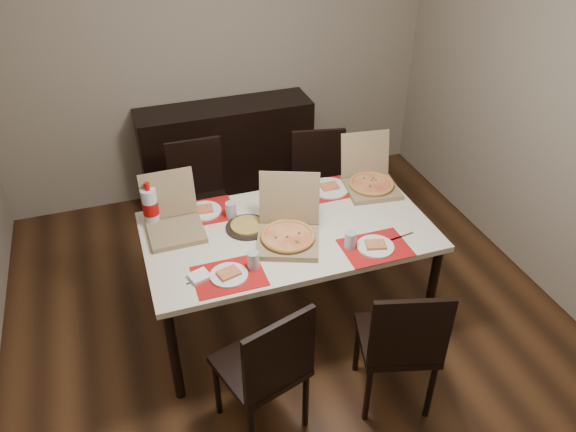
# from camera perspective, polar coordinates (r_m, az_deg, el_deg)

# --- Properties ---
(ground) EXTENTS (3.80, 4.00, 0.02)m
(ground) POSITION_cam_1_polar(r_m,az_deg,el_deg) (3.96, 0.44, -11.31)
(ground) COLOR #462915
(ground) RESTS_ON ground
(room_walls) EXTENTS (3.84, 4.02, 2.62)m
(room_walls) POSITION_cam_1_polar(r_m,az_deg,el_deg) (3.35, -1.95, 15.40)
(room_walls) COLOR gray
(room_walls) RESTS_ON ground
(sideboard) EXTENTS (1.50, 0.40, 0.90)m
(sideboard) POSITION_cam_1_polar(r_m,az_deg,el_deg) (5.07, -6.21, 6.36)
(sideboard) COLOR black
(sideboard) RESTS_ON ground
(dining_table) EXTENTS (1.80, 1.00, 0.75)m
(dining_table) POSITION_cam_1_polar(r_m,az_deg,el_deg) (3.59, 0.00, -2.18)
(dining_table) COLOR beige
(dining_table) RESTS_ON ground
(chair_near_left) EXTENTS (0.53, 0.53, 0.93)m
(chair_near_left) POSITION_cam_1_polar(r_m,az_deg,el_deg) (3.05, -2.14, -15.06)
(chair_near_left) COLOR black
(chair_near_left) RESTS_ON ground
(chair_near_right) EXTENTS (0.52, 0.52, 0.93)m
(chair_near_right) POSITION_cam_1_polar(r_m,az_deg,el_deg) (3.23, 11.39, -12.43)
(chair_near_right) COLOR black
(chair_near_right) RESTS_ON ground
(chair_far_left) EXTENTS (0.43, 0.43, 0.93)m
(chair_far_left) POSITION_cam_1_polar(r_m,az_deg,el_deg) (4.37, -8.94, 2.08)
(chair_far_left) COLOR black
(chair_far_left) RESTS_ON ground
(chair_far_right) EXTENTS (0.50, 0.50, 0.93)m
(chair_far_right) POSITION_cam_1_polar(r_m,az_deg,el_deg) (4.46, 3.25, 3.21)
(chair_far_right) COLOR black
(chair_far_right) RESTS_ON ground
(setting_near_left) EXTENTS (0.44, 0.30, 0.11)m
(setting_near_left) POSITION_cam_1_polar(r_m,az_deg,el_deg) (3.21, -5.69, -5.61)
(setting_near_left) COLOR red
(setting_near_left) RESTS_ON dining_table
(setting_near_right) EXTENTS (0.49, 0.30, 0.11)m
(setting_near_right) POSITION_cam_1_polar(r_m,az_deg,el_deg) (3.42, 8.15, -2.91)
(setting_near_right) COLOR red
(setting_near_right) RESTS_ON dining_table
(setting_far_left) EXTENTS (0.43, 0.30, 0.11)m
(setting_far_left) POSITION_cam_1_polar(r_m,az_deg,el_deg) (3.72, -8.13, 0.51)
(setting_far_left) COLOR red
(setting_far_left) RESTS_ON dining_table
(setting_far_right) EXTENTS (0.48, 0.30, 0.11)m
(setting_far_right) POSITION_cam_1_polar(r_m,az_deg,el_deg) (3.91, 3.75, 2.69)
(setting_far_right) COLOR red
(setting_far_right) RESTS_ON dining_table
(napkin_loose) EXTENTS (0.15, 0.15, 0.02)m
(napkin_loose) POSITION_cam_1_polar(r_m,az_deg,el_deg) (3.50, 1.69, -1.84)
(napkin_loose) COLOR white
(napkin_loose) RESTS_ON dining_table
(pizza_box_center) EXTENTS (0.50, 0.52, 0.37)m
(pizza_box_center) POSITION_cam_1_polar(r_m,az_deg,el_deg) (3.43, 0.02, -1.64)
(pizza_box_center) COLOR #866F4D
(pizza_box_center) RESTS_ON dining_table
(pizza_box_right) EXTENTS (0.39, 0.43, 0.35)m
(pizza_box_right) POSITION_cam_1_polar(r_m,az_deg,el_deg) (3.98, 8.33, 3.58)
(pizza_box_right) COLOR #866F4D
(pizza_box_right) RESTS_ON dining_table
(pizza_box_left) EXTENTS (0.34, 0.38, 0.34)m
(pizza_box_left) POSITION_cam_1_polar(r_m,az_deg,el_deg) (3.59, -11.50, -0.58)
(pizza_box_left) COLOR #866F4D
(pizza_box_left) RESTS_ON dining_table
(faina_plate) EXTENTS (0.28, 0.28, 0.03)m
(faina_plate) POSITION_cam_1_polar(r_m,az_deg,el_deg) (3.56, -4.14, -1.06)
(faina_plate) COLOR black
(faina_plate) RESTS_ON dining_table
(dip_bowl) EXTENTS (0.11, 0.11, 0.03)m
(dip_bowl) POSITION_cam_1_polar(r_m,az_deg,el_deg) (3.72, 0.72, 0.76)
(dip_bowl) COLOR white
(dip_bowl) RESTS_ON dining_table
(soda_bottle) EXTENTS (0.10, 0.10, 0.30)m
(soda_bottle) POSITION_cam_1_polar(r_m,az_deg,el_deg) (3.64, -13.80, 0.92)
(soda_bottle) COLOR silver
(soda_bottle) RESTS_ON dining_table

